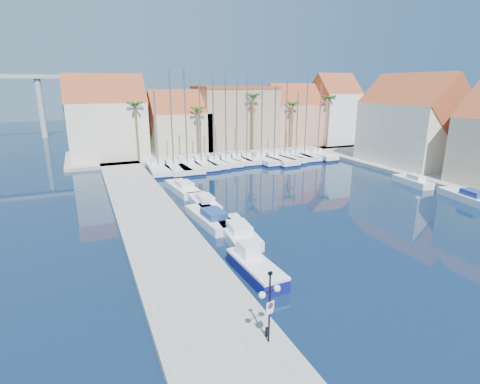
% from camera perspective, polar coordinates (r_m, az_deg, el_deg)
% --- Properties ---
extents(ground, '(260.00, 260.00, 0.00)m').
position_cam_1_polar(ground, '(26.36, 13.07, -12.21)').
color(ground, '#081B31').
rests_on(ground, ground).
extents(quay_west, '(6.00, 77.00, 0.50)m').
position_cam_1_polar(quay_west, '(34.57, -12.99, -4.76)').
color(quay_west, gray).
rests_on(quay_west, ground).
extents(shore_north, '(54.00, 16.00, 0.50)m').
position_cam_1_polar(shore_north, '(71.76, -3.03, 6.40)').
color(shore_north, gray).
rests_on(shore_north, ground).
extents(shore_east, '(12.00, 60.00, 0.50)m').
position_cam_1_polar(shore_east, '(58.31, 30.29, 1.94)').
color(shore_east, gray).
rests_on(shore_east, ground).
extents(lamp_post, '(1.23, 0.58, 3.71)m').
position_cam_1_polar(lamp_post, '(17.88, 4.55, -15.60)').
color(lamp_post, black).
rests_on(lamp_post, quay_west).
extents(bollard, '(0.18, 0.18, 0.45)m').
position_cam_1_polar(bollard, '(19.46, 4.13, -20.49)').
color(bollard, black).
rests_on(bollard, quay_west).
extents(fishing_boat, '(2.09, 5.64, 1.95)m').
position_cam_1_polar(fishing_boat, '(25.44, 2.28, -11.22)').
color(fishing_boat, navy).
rests_on(fishing_boat, ground).
extents(motorboat_west_0, '(2.94, 7.28, 1.40)m').
position_cam_1_polar(motorboat_west_0, '(31.39, -0.46, -5.99)').
color(motorboat_west_0, white).
rests_on(motorboat_west_0, ground).
extents(motorboat_west_1, '(2.98, 7.51, 1.40)m').
position_cam_1_polar(motorboat_west_1, '(34.56, -4.42, -3.92)').
color(motorboat_west_1, white).
rests_on(motorboat_west_1, ground).
extents(motorboat_west_2, '(2.06, 6.32, 1.40)m').
position_cam_1_polar(motorboat_west_2, '(39.05, -5.52, -1.57)').
color(motorboat_west_2, white).
rests_on(motorboat_west_2, ground).
extents(motorboat_west_3, '(2.86, 7.21, 1.40)m').
position_cam_1_polar(motorboat_west_3, '(44.74, -8.68, 0.61)').
color(motorboat_west_3, white).
rests_on(motorboat_west_3, ground).
extents(motorboat_east_0, '(3.11, 6.91, 1.40)m').
position_cam_1_polar(motorboat_east_0, '(47.74, 31.44, -0.64)').
color(motorboat_east_0, white).
rests_on(motorboat_east_0, ground).
extents(motorboat_east_1, '(2.16, 5.60, 1.40)m').
position_cam_1_polar(motorboat_east_1, '(52.27, 24.84, 1.53)').
color(motorboat_east_1, white).
rests_on(motorboat_east_1, ground).
extents(sailboat_0, '(3.41, 10.62, 11.48)m').
position_cam_1_polar(sailboat_0, '(56.37, -12.40, 3.69)').
color(sailboat_0, white).
rests_on(sailboat_0, ground).
extents(sailboat_1, '(3.49, 11.19, 14.21)m').
position_cam_1_polar(sailboat_1, '(56.49, -10.24, 3.87)').
color(sailboat_1, white).
rests_on(sailboat_1, ground).
extents(sailboat_2, '(3.85, 11.94, 14.55)m').
position_cam_1_polar(sailboat_2, '(57.46, -8.15, 4.16)').
color(sailboat_2, white).
rests_on(sailboat_2, ground).
extents(sailboat_3, '(3.07, 10.19, 12.68)m').
position_cam_1_polar(sailboat_3, '(58.39, -6.11, 4.42)').
color(sailboat_3, white).
rests_on(sailboat_3, ground).
extents(sailboat_4, '(2.78, 9.59, 13.30)m').
position_cam_1_polar(sailboat_4, '(59.20, -4.12, 4.65)').
color(sailboat_4, white).
rests_on(sailboat_4, ground).
extents(sailboat_5, '(2.65, 9.11, 14.33)m').
position_cam_1_polar(sailboat_5, '(60.04, -2.33, 4.87)').
color(sailboat_5, white).
rests_on(sailboat_5, ground).
extents(sailboat_6, '(2.58, 8.74, 12.79)m').
position_cam_1_polar(sailboat_6, '(61.01, -0.67, 5.05)').
color(sailboat_6, white).
rests_on(sailboat_6, ground).
extents(sailboat_7, '(2.48, 8.31, 13.92)m').
position_cam_1_polar(sailboat_7, '(61.49, 0.87, 5.17)').
color(sailboat_7, white).
rests_on(sailboat_7, ground).
extents(sailboat_8, '(3.24, 10.36, 12.83)m').
position_cam_1_polar(sailboat_8, '(61.81, 2.98, 5.14)').
color(sailboat_8, white).
rests_on(sailboat_8, ground).
extents(sailboat_9, '(3.96, 11.89, 12.03)m').
position_cam_1_polar(sailboat_9, '(62.53, 4.88, 5.21)').
color(sailboat_9, white).
rests_on(sailboat_9, ground).
extents(sailboat_10, '(3.45, 10.08, 13.08)m').
position_cam_1_polar(sailboat_10, '(63.52, 6.54, 5.37)').
color(sailboat_10, white).
rests_on(sailboat_10, ground).
extents(sailboat_11, '(2.88, 9.62, 11.15)m').
position_cam_1_polar(sailboat_11, '(65.07, 8.24, 5.54)').
color(sailboat_11, white).
rests_on(sailboat_11, ground).
extents(sailboat_12, '(3.11, 9.22, 13.93)m').
position_cam_1_polar(sailboat_12, '(65.68, 9.56, 5.63)').
color(sailboat_12, white).
rests_on(sailboat_12, ground).
extents(sailboat_13, '(2.61, 9.78, 12.55)m').
position_cam_1_polar(sailboat_13, '(66.94, 11.46, 5.70)').
color(sailboat_13, white).
rests_on(sailboat_13, ground).
extents(building_0, '(12.30, 9.00, 13.50)m').
position_cam_1_polar(building_0, '(65.87, -19.63, 10.15)').
color(building_0, beige).
rests_on(building_0, shore_north).
extents(building_1, '(10.30, 8.00, 11.00)m').
position_cam_1_polar(building_1, '(67.81, -9.26, 9.96)').
color(building_1, '#C5AF8B').
rests_on(building_1, shore_north).
extents(building_2, '(14.20, 10.20, 11.50)m').
position_cam_1_polar(building_2, '(72.08, -0.82, 11.28)').
color(building_2, tan).
rests_on(building_2, shore_north).
extents(building_3, '(10.30, 8.00, 12.00)m').
position_cam_1_polar(building_3, '(76.58, 7.97, 11.12)').
color(building_3, tan).
rests_on(building_3, shore_north).
extents(building_4, '(8.30, 8.00, 14.00)m').
position_cam_1_polar(building_4, '(80.68, 13.99, 11.84)').
color(building_4, white).
rests_on(building_4, shore_north).
extents(building_6, '(9.00, 14.30, 13.50)m').
position_cam_1_polar(building_6, '(63.02, 24.59, 9.40)').
color(building_6, beige).
rests_on(building_6, shore_east).
extents(palm_0, '(2.60, 2.60, 10.15)m').
position_cam_1_polar(palm_0, '(61.11, -15.70, 12.49)').
color(palm_0, brown).
rests_on(palm_0, shore_north).
extents(palm_1, '(2.60, 2.60, 9.15)m').
position_cam_1_polar(palm_1, '(63.29, -6.45, 12.22)').
color(palm_1, brown).
rests_on(palm_1, shore_north).
extents(palm_2, '(2.60, 2.60, 11.15)m').
position_cam_1_polar(palm_2, '(66.76, 2.00, 14.12)').
color(palm_2, brown).
rests_on(palm_2, shore_north).
extents(palm_3, '(2.60, 2.60, 9.65)m').
position_cam_1_polar(palm_3, '(70.58, 8.04, 12.94)').
color(palm_3, brown).
rests_on(palm_3, shore_north).
extents(palm_4, '(2.60, 2.60, 10.65)m').
position_cam_1_polar(palm_4, '(74.95, 13.47, 13.56)').
color(palm_4, brown).
rests_on(palm_4, shore_north).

